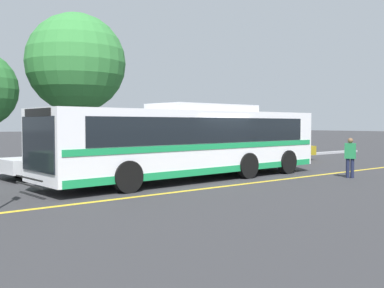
% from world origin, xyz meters
% --- Properties ---
extents(ground_plane, '(220.00, 220.00, 0.00)m').
position_xyz_m(ground_plane, '(0.00, 0.00, 0.00)').
color(ground_plane, '#2D2D30').
extents(lane_strip_0, '(32.00, 0.20, 0.01)m').
position_xyz_m(lane_strip_0, '(-0.60, -1.74, 0.00)').
color(lane_strip_0, gold).
rests_on(lane_strip_0, ground_plane).
extents(curb_strip, '(40.00, 0.36, 0.15)m').
position_xyz_m(curb_strip, '(-0.60, 5.70, 0.07)').
color(curb_strip, '#99999E').
rests_on(curb_strip, ground_plane).
extents(transit_bus, '(12.41, 3.16, 2.87)m').
position_xyz_m(transit_bus, '(-0.58, 0.46, 1.49)').
color(transit_bus, silver).
rests_on(transit_bus, ground_plane).
extents(parked_car_1, '(4.89, 2.25, 1.28)m').
position_xyz_m(parked_car_1, '(-4.11, 4.31, 0.66)').
color(parked_car_1, silver).
rests_on(parked_car_1, ground_plane).
extents(parked_car_2, '(4.69, 2.13, 1.49)m').
position_xyz_m(parked_car_2, '(2.36, 4.29, 0.76)').
color(parked_car_2, '#335B33').
rests_on(parked_car_2, ground_plane).
extents(parked_car_3, '(4.72, 2.09, 1.38)m').
position_xyz_m(parked_car_3, '(8.43, 3.99, 0.70)').
color(parked_car_3, olive).
rests_on(parked_car_3, ground_plane).
extents(pedestrian_0, '(0.40, 0.47, 1.57)m').
position_xyz_m(pedestrian_0, '(4.52, -3.07, 0.88)').
color(pedestrian_0, '#191E38').
rests_on(pedestrian_0, ground_plane).
extents(tree_1, '(4.95, 4.95, 7.64)m').
position_xyz_m(tree_1, '(-1.64, 8.46, 5.16)').
color(tree_1, '#513823').
rests_on(tree_1, ground_plane).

